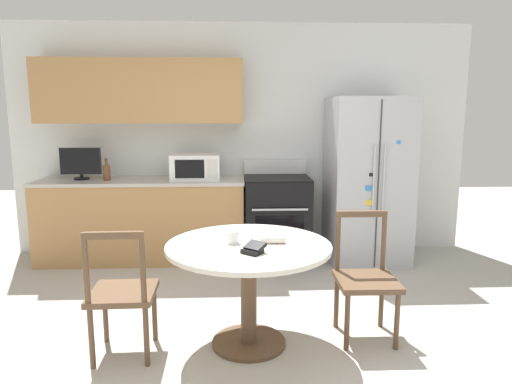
{
  "coord_description": "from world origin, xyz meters",
  "views": [
    {
      "loc": [
        -0.06,
        -2.65,
        1.62
      ],
      "look_at": [
        0.11,
        1.15,
        0.95
      ],
      "focal_mm": 32.0,
      "sensor_mm": 36.0,
      "label": 1
    }
  ],
  "objects_px": {
    "microwave": "(196,167)",
    "wallet": "(254,249)",
    "oven_range": "(277,217)",
    "candle_glass": "(233,238)",
    "dining_chair_left": "(122,294)",
    "countertop_tv": "(81,162)",
    "dining_chair_right": "(365,279)",
    "counter_bottle": "(107,172)",
    "refrigerator": "(367,180)"
  },
  "relations": [
    {
      "from": "dining_chair_left",
      "to": "wallet",
      "type": "xyz_separation_m",
      "value": [
        0.87,
        -0.09,
        0.33
      ]
    },
    {
      "from": "refrigerator",
      "to": "oven_range",
      "type": "bearing_deg",
      "value": 176.25
    },
    {
      "from": "countertop_tv",
      "to": "dining_chair_right",
      "type": "relative_size",
      "value": 0.47
    },
    {
      "from": "microwave",
      "to": "counter_bottle",
      "type": "distance_m",
      "value": 0.94
    },
    {
      "from": "refrigerator",
      "to": "dining_chair_right",
      "type": "height_order",
      "value": "refrigerator"
    },
    {
      "from": "refrigerator",
      "to": "dining_chair_left",
      "type": "relative_size",
      "value": 1.97
    },
    {
      "from": "refrigerator",
      "to": "microwave",
      "type": "distance_m",
      "value": 1.87
    },
    {
      "from": "oven_range",
      "to": "wallet",
      "type": "relative_size",
      "value": 6.2
    },
    {
      "from": "refrigerator",
      "to": "dining_chair_left",
      "type": "height_order",
      "value": "refrigerator"
    },
    {
      "from": "refrigerator",
      "to": "oven_range",
      "type": "distance_m",
      "value": 1.07
    },
    {
      "from": "microwave",
      "to": "oven_range",
      "type": "bearing_deg",
      "value": -0.39
    },
    {
      "from": "microwave",
      "to": "dining_chair_left",
      "type": "height_order",
      "value": "microwave"
    },
    {
      "from": "refrigerator",
      "to": "countertop_tv",
      "type": "xyz_separation_m",
      "value": [
        -3.1,
        0.11,
        0.2
      ]
    },
    {
      "from": "wallet",
      "to": "refrigerator",
      "type": "bearing_deg",
      "value": 57.46
    },
    {
      "from": "microwave",
      "to": "wallet",
      "type": "bearing_deg",
      "value": -75.67
    },
    {
      "from": "wallet",
      "to": "microwave",
      "type": "bearing_deg",
      "value": 104.33
    },
    {
      "from": "dining_chair_right",
      "to": "oven_range",
      "type": "bearing_deg",
      "value": -75.04
    },
    {
      "from": "microwave",
      "to": "countertop_tv",
      "type": "distance_m",
      "value": 1.24
    },
    {
      "from": "candle_glass",
      "to": "dining_chair_left",
      "type": "bearing_deg",
      "value": -169.41
    },
    {
      "from": "refrigerator",
      "to": "oven_range",
      "type": "relative_size",
      "value": 1.64
    },
    {
      "from": "oven_range",
      "to": "countertop_tv",
      "type": "bearing_deg",
      "value": 178.88
    },
    {
      "from": "oven_range",
      "to": "dining_chair_right",
      "type": "distance_m",
      "value": 1.9
    },
    {
      "from": "countertop_tv",
      "to": "dining_chair_left",
      "type": "bearing_deg",
      "value": -66.25
    },
    {
      "from": "candle_glass",
      "to": "wallet",
      "type": "relative_size",
      "value": 0.51
    },
    {
      "from": "counter_bottle",
      "to": "countertop_tv",
      "type": "bearing_deg",
      "value": 164.76
    },
    {
      "from": "oven_range",
      "to": "wallet",
      "type": "xyz_separation_m",
      "value": [
        -0.34,
        -2.13,
        0.29
      ]
    },
    {
      "from": "dining_chair_right",
      "to": "countertop_tv",
      "type": "bearing_deg",
      "value": -35.48
    },
    {
      "from": "refrigerator",
      "to": "oven_range",
      "type": "height_order",
      "value": "refrigerator"
    },
    {
      "from": "microwave",
      "to": "countertop_tv",
      "type": "xyz_separation_m",
      "value": [
        -1.24,
        0.04,
        0.05
      ]
    },
    {
      "from": "dining_chair_left",
      "to": "refrigerator",
      "type": "bearing_deg",
      "value": 40.67
    },
    {
      "from": "countertop_tv",
      "to": "dining_chair_left",
      "type": "height_order",
      "value": "countertop_tv"
    },
    {
      "from": "counter_bottle",
      "to": "wallet",
      "type": "height_order",
      "value": "counter_bottle"
    },
    {
      "from": "wallet",
      "to": "counter_bottle",
      "type": "bearing_deg",
      "value": 125.43
    },
    {
      "from": "refrigerator",
      "to": "candle_glass",
      "type": "height_order",
      "value": "refrigerator"
    },
    {
      "from": "dining_chair_right",
      "to": "candle_glass",
      "type": "relative_size",
      "value": 10.17
    },
    {
      "from": "oven_range",
      "to": "candle_glass",
      "type": "relative_size",
      "value": 12.18
    },
    {
      "from": "dining_chair_right",
      "to": "candle_glass",
      "type": "height_order",
      "value": "dining_chair_right"
    },
    {
      "from": "refrigerator",
      "to": "wallet",
      "type": "bearing_deg",
      "value": -122.54
    },
    {
      "from": "counter_bottle",
      "to": "dining_chair_left",
      "type": "relative_size",
      "value": 0.26
    },
    {
      "from": "counter_bottle",
      "to": "dining_chair_left",
      "type": "height_order",
      "value": "counter_bottle"
    },
    {
      "from": "counter_bottle",
      "to": "dining_chair_right",
      "type": "xyz_separation_m",
      "value": [
        2.3,
        -1.8,
        -0.55
      ]
    },
    {
      "from": "countertop_tv",
      "to": "candle_glass",
      "type": "xyz_separation_m",
      "value": [
        1.65,
        -1.95,
        -0.31
      ]
    },
    {
      "from": "refrigerator",
      "to": "wallet",
      "type": "xyz_separation_m",
      "value": [
        -1.32,
        -2.07,
        -0.13
      ]
    },
    {
      "from": "counter_bottle",
      "to": "dining_chair_right",
      "type": "relative_size",
      "value": 0.26
    },
    {
      "from": "oven_range",
      "to": "microwave",
      "type": "xyz_separation_m",
      "value": [
        -0.88,
        0.01,
        0.57
      ]
    },
    {
      "from": "countertop_tv",
      "to": "dining_chair_right",
      "type": "xyz_separation_m",
      "value": [
        2.6,
        -1.88,
        -0.65
      ]
    },
    {
      "from": "candle_glass",
      "to": "wallet",
      "type": "distance_m",
      "value": 0.26
    },
    {
      "from": "oven_range",
      "to": "counter_bottle",
      "type": "relative_size",
      "value": 4.64
    },
    {
      "from": "counter_bottle",
      "to": "candle_glass",
      "type": "bearing_deg",
      "value": -54.05
    },
    {
      "from": "dining_chair_left",
      "to": "wallet",
      "type": "relative_size",
      "value": 5.18
    }
  ]
}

